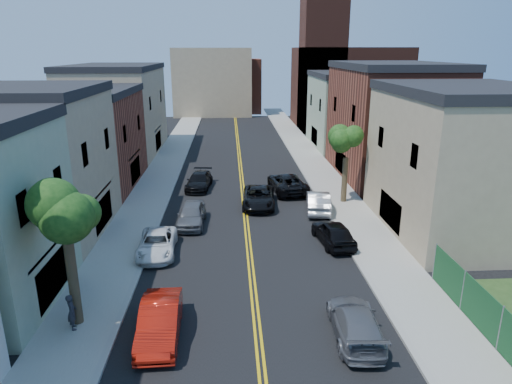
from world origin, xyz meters
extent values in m
cube|color=gray|center=(-7.90, 40.00, 0.07)|extent=(3.20, 100.00, 0.15)
cube|color=gray|center=(7.90, 40.00, 0.07)|extent=(3.20, 100.00, 0.15)
cube|color=gray|center=(-6.15, 40.00, 0.07)|extent=(0.30, 100.00, 0.15)
cube|color=gray|center=(6.15, 40.00, 0.07)|extent=(0.30, 100.00, 0.15)
cube|color=#998466|center=(-14.00, 25.00, 4.50)|extent=(9.00, 10.00, 9.00)
cube|color=brown|center=(-14.00, 36.00, 4.00)|extent=(9.00, 12.00, 8.00)
cube|color=#998466|center=(-14.00, 50.00, 4.75)|extent=(9.00, 16.00, 9.50)
cube|color=#998466|center=(14.00, 24.00, 4.50)|extent=(9.00, 12.00, 9.00)
cube|color=brown|center=(14.00, 38.00, 5.00)|extent=(9.00, 14.00, 10.00)
cube|color=gray|center=(14.00, 52.00, 4.25)|extent=(9.00, 12.00, 8.50)
cube|color=#4C2319|center=(17.50, 68.00, 6.00)|extent=(16.00, 14.00, 12.00)
cube|color=#4C2319|center=(12.50, 64.00, 11.00)|extent=(6.00, 6.00, 22.00)
cube|color=#998466|center=(-4.00, 82.00, 6.00)|extent=(14.00, 8.00, 12.00)
cube|color=brown|center=(0.00, 86.00, 5.00)|extent=(10.00, 8.00, 10.00)
cylinder|color=#3D301E|center=(-7.90, 14.00, 2.13)|extent=(0.44, 0.44, 3.96)
sphere|color=#12380F|center=(-7.90, 14.00, 6.45)|extent=(5.20, 5.20, 5.20)
sphere|color=#12380F|center=(-7.38, 13.61, 7.49)|extent=(3.90, 3.90, 3.90)
sphere|color=#12380F|center=(-8.42, 14.52, 5.93)|extent=(3.64, 3.64, 3.64)
cylinder|color=#3D301E|center=(7.90, 30.00, 1.91)|extent=(0.44, 0.44, 3.52)
sphere|color=#12380F|center=(7.90, 30.00, 5.65)|extent=(4.40, 4.40, 4.40)
sphere|color=#12380F|center=(8.34, 29.67, 6.53)|extent=(3.30, 3.30, 3.30)
sphere|color=#12380F|center=(7.46, 30.44, 5.21)|extent=(3.08, 3.08, 3.08)
imported|color=#B4180C|center=(-4.14, 12.88, 0.76)|extent=(1.77, 4.69, 1.53)
imported|color=white|center=(-5.50, 21.27, 0.65)|extent=(2.32, 4.73, 1.29)
imported|color=#53555A|center=(-3.80, 25.89, 0.77)|extent=(1.96, 4.56, 1.53)
imported|color=black|center=(-3.80, 34.63, 0.69)|extent=(2.44, 4.95, 1.38)
imported|color=#57585E|center=(4.10, 12.43, 0.69)|extent=(2.20, 4.84, 1.37)
imported|color=black|center=(5.31, 22.10, 0.75)|extent=(2.35, 4.62, 1.51)
imported|color=#B1B4B9|center=(5.50, 28.17, 0.77)|extent=(2.24, 4.85, 1.54)
imported|color=black|center=(3.80, 33.27, 0.79)|extent=(3.31, 5.98, 1.59)
imported|color=black|center=(1.11, 29.63, 0.73)|extent=(2.81, 5.43, 1.46)
imported|color=#25252C|center=(-7.95, 13.51, 0.96)|extent=(0.59, 0.70, 1.62)
camera|label=1|loc=(-1.07, -4.02, 11.69)|focal=32.03mm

